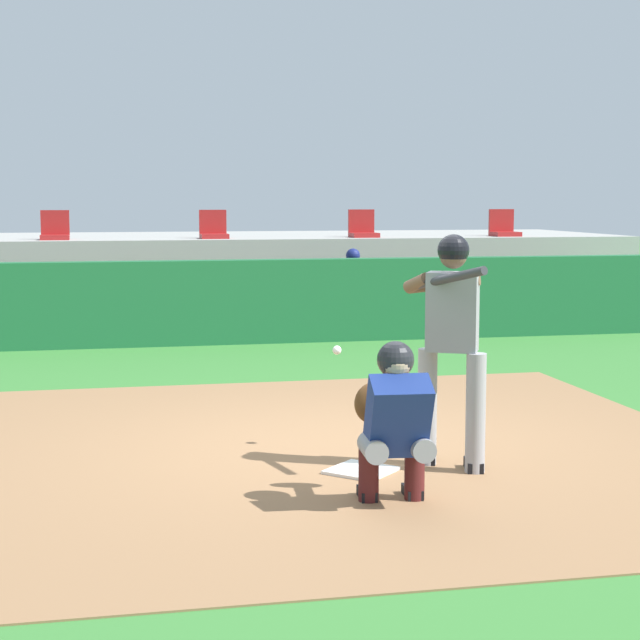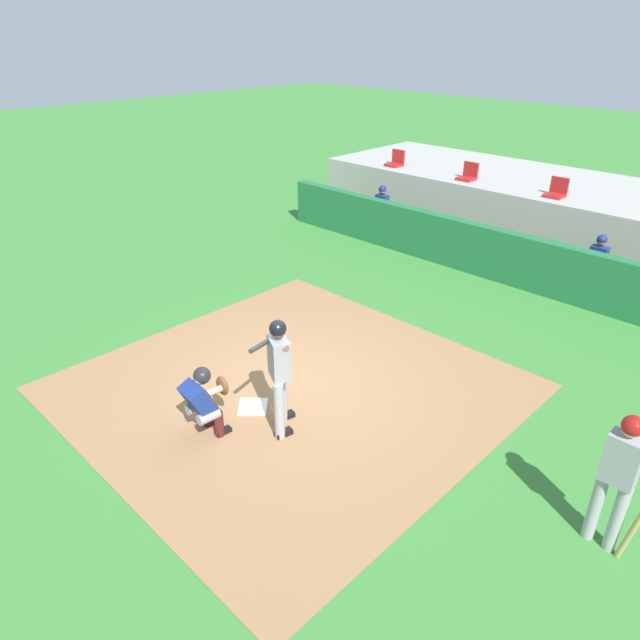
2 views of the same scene
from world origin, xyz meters
name	(u,v)px [view 1 (image 1 of 2)]	position (x,y,z in m)	size (l,w,h in m)	color
ground_plane	(337,449)	(0.00, 0.00, 0.00)	(80.00, 80.00, 0.00)	#387A33
dirt_infield	(337,448)	(0.00, 0.00, 0.01)	(6.40, 6.40, 0.01)	#936B47
home_plate	(361,470)	(0.00, -0.80, 0.02)	(0.44, 0.44, 0.02)	white
batter_at_plate	(451,336)	(0.69, -0.82, 1.04)	(0.57, 0.89, 1.80)	#99999E
catcher_crouched	(394,417)	(0.01, -1.65, 0.61)	(0.50, 2.02, 1.13)	gray
dugout_wall	(236,302)	(0.00, 6.50, 0.60)	(13.00, 0.30, 1.20)	#1E6638
dugout_bench	(228,320)	(0.00, 7.50, 0.23)	(11.80, 0.44, 0.45)	olive
dugout_player_1	(355,289)	(1.96, 7.34, 0.67)	(0.49, 0.70, 1.30)	#939399
stands_platform	(205,273)	(0.00, 10.90, 0.70)	(15.00, 4.40, 1.40)	#9E9E99
stadium_seat_1	(55,231)	(-2.60, 9.38, 1.53)	(0.46, 0.46, 0.48)	#A51E1E
stadium_seat_2	(214,230)	(0.00, 9.38, 1.53)	(0.46, 0.46, 0.48)	#A51E1E
stadium_seat_3	(363,229)	(2.60, 9.38, 1.53)	(0.46, 0.46, 0.48)	#A51E1E
stadium_seat_4	(504,229)	(5.20, 9.38, 1.53)	(0.46, 0.46, 0.48)	#A51E1E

